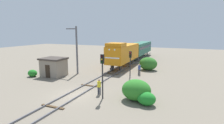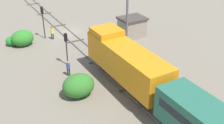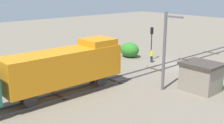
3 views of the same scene
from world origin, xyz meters
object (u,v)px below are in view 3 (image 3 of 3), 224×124
at_px(traffic_signal_near, 152,38).
at_px(locomotive, 66,65).
at_px(relay_hut, 201,76).
at_px(traffic_signal_mid, 100,50).
at_px(catenary_mast, 165,50).
at_px(worker_by_signal, 80,66).
at_px(worker_near_track, 152,55).

bearing_deg(traffic_signal_near, locomotive, 101.74).
bearing_deg(locomotive, relay_hut, -126.73).
bearing_deg(traffic_signal_near, traffic_signal_mid, 88.68).
height_order(traffic_signal_near, catenary_mast, catenary_mast).
bearing_deg(traffic_signal_mid, worker_by_signal, 70.30).
relative_size(traffic_signal_near, relay_hut, 1.27).
xyz_separation_m(locomotive, traffic_signal_near, (3.20, -15.40, 0.31)).
bearing_deg(worker_by_signal, traffic_signal_near, -66.62).
height_order(worker_by_signal, catenary_mast, catenary_mast).
relative_size(traffic_signal_near, traffic_signal_mid, 1.16).
bearing_deg(traffic_signal_near, catenary_mast, 136.45).
xyz_separation_m(locomotive, traffic_signal_mid, (3.40, -6.73, -0.09)).
relative_size(worker_by_signal, relay_hut, 0.49).
bearing_deg(relay_hut, worker_by_signal, 25.42).
height_order(worker_near_track, catenary_mast, catenary_mast).
bearing_deg(worker_by_signal, catenary_mast, -133.17).
relative_size(traffic_signal_mid, relay_hut, 1.10).
height_order(traffic_signal_near, worker_near_track, traffic_signal_near).
height_order(catenary_mast, relay_hut, catenary_mast).
bearing_deg(worker_by_signal, locomotive, 161.70).
relative_size(locomotive, traffic_signal_near, 2.60).
distance_m(traffic_signal_mid, worker_near_track, 8.10).
distance_m(traffic_signal_near, relay_hut, 12.08).
xyz_separation_m(locomotive, catenary_mast, (-5.07, -7.54, 1.18)).
bearing_deg(worker_near_track, relay_hut, -168.44).
relative_size(worker_near_track, relay_hut, 0.49).
relative_size(catenary_mast, relay_hut, 2.12).
height_order(worker_by_signal, relay_hut, relay_hut).
bearing_deg(traffic_signal_near, worker_near_track, 134.60).
height_order(worker_near_track, worker_by_signal, same).
xyz_separation_m(locomotive, relay_hut, (-7.50, -10.05, -1.38)).
height_order(traffic_signal_near, traffic_signal_mid, traffic_signal_near).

